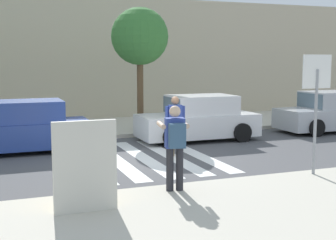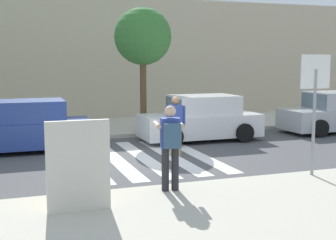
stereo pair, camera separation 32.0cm
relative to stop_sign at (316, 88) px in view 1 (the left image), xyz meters
name	(u,v)px [view 1 (the left image)]	position (x,y,z in m)	size (l,w,h in m)	color
ground_plane	(145,159)	(-2.93, 3.53, -2.14)	(120.00, 120.00, 0.00)	#4C4C4F
sidewalk_near	(268,233)	(-2.93, -2.67, -2.07)	(60.00, 6.00, 0.14)	beige
sidewalk_far	(99,128)	(-2.93, 9.53, -2.07)	(60.00, 4.80, 0.14)	beige
building_facade_far	(78,59)	(-2.93, 13.93, 0.63)	(56.00, 4.00, 5.54)	beige
crosswalk_stripe_0	(87,162)	(-4.53, 3.73, -2.14)	(0.44, 5.20, 0.01)	silver
crosswalk_stripe_1	(116,160)	(-3.73, 3.73, -2.14)	(0.44, 5.20, 0.01)	silver
crosswalk_stripe_2	(143,157)	(-2.93, 3.73, -2.14)	(0.44, 5.20, 0.01)	silver
crosswalk_stripe_3	(170,155)	(-2.13, 3.73, -2.14)	(0.44, 5.20, 0.01)	silver
crosswalk_stripe_4	(195,153)	(-1.33, 3.73, -2.14)	(0.44, 5.20, 0.01)	silver
stop_sign	(316,88)	(0.00, 0.00, 0.00)	(0.76, 0.08, 2.74)	gray
photographer_with_backpack	(175,141)	(-3.51, -0.17, -0.97)	(0.67, 0.91, 1.72)	#232328
pedestrian_crossing	(175,123)	(-1.99, 3.64, -1.17)	(0.57, 0.30, 1.72)	tan
parked_car_blue	(22,128)	(-6.09, 5.83, -1.42)	(4.10, 1.92, 1.55)	#284293
parked_car_white	(198,119)	(-0.25, 5.83, -1.42)	(4.10, 1.92, 1.55)	white
parked_car_silver	(330,113)	(5.34, 5.83, -1.42)	(4.10, 1.92, 1.55)	#B7BABF
street_tree_center	(140,37)	(-1.69, 7.91, 1.44)	(2.11, 2.11, 4.53)	brown
advertising_board	(85,167)	(-5.44, -0.82, -1.20)	(1.10, 0.11, 1.60)	beige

